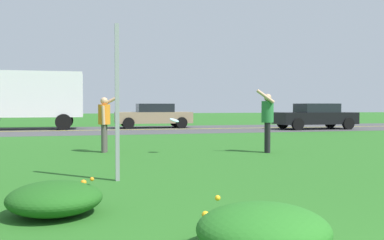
# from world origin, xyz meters

# --- Properties ---
(ground_plane) EXTENTS (120.00, 120.00, 0.00)m
(ground_plane) POSITION_xyz_m (0.00, 10.81, 0.00)
(ground_plane) COLOR #26601E
(highway_strip) EXTENTS (120.00, 7.80, 0.01)m
(highway_strip) POSITION_xyz_m (0.00, 21.63, 0.00)
(highway_strip) COLOR #424244
(highway_strip) RESTS_ON ground
(highway_center_stripe) EXTENTS (120.00, 0.16, 0.00)m
(highway_center_stripe) POSITION_xyz_m (0.00, 21.63, 0.01)
(highway_center_stripe) COLOR yellow
(highway_center_stripe) RESTS_ON ground
(daylily_clump_front_center) EXTENTS (1.15, 1.17, 0.44)m
(daylily_clump_front_center) POSITION_xyz_m (-2.09, 3.94, 0.20)
(daylily_clump_front_center) COLOR #1E5619
(daylily_clump_front_center) RESTS_ON ground
(daylily_clump_front_left) EXTENTS (1.21, 1.18, 0.49)m
(daylily_clump_front_left) POSITION_xyz_m (-0.17, 2.06, 0.22)
(daylily_clump_front_left) COLOR #23661E
(daylily_clump_front_left) RESTS_ON ground
(sign_post_near_path) EXTENTS (0.07, 0.10, 2.77)m
(sign_post_near_path) POSITION_xyz_m (-1.19, 6.08, 1.39)
(sign_post_near_path) COLOR #93969B
(sign_post_near_path) RESTS_ON ground
(person_thrower_orange_shirt) EXTENTS (0.57, 0.53, 1.61)m
(person_thrower_orange_shirt) POSITION_xyz_m (-1.24, 10.73, 0.94)
(person_thrower_orange_shirt) COLOR orange
(person_thrower_orange_shirt) RESTS_ON ground
(person_catcher_green_shirt) EXTENTS (0.57, 0.53, 1.79)m
(person_catcher_green_shirt) POSITION_xyz_m (3.25, 9.55, 1.00)
(person_catcher_green_shirt) COLOR #287038
(person_catcher_green_shirt) RESTS_ON ground
(frisbee_pale_blue) EXTENTS (0.27, 0.26, 0.15)m
(frisbee_pale_blue) POSITION_xyz_m (0.63, 9.93, 0.93)
(frisbee_pale_blue) COLOR #ADD6E5
(car_black_leftmost) EXTENTS (4.50, 2.00, 1.45)m
(car_black_leftmost) POSITION_xyz_m (10.86, 19.87, 0.74)
(car_black_leftmost) COLOR black
(car_black_leftmost) RESTS_ON ground
(car_tan_center_left) EXTENTS (4.50, 2.00, 1.45)m
(car_tan_center_left) POSITION_xyz_m (2.13, 23.38, 0.74)
(car_tan_center_left) COLOR #937F60
(car_tan_center_left) RESTS_ON ground
(box_truck_white) EXTENTS (6.70, 2.46, 3.20)m
(box_truck_white) POSITION_xyz_m (-5.18, 23.38, 1.80)
(box_truck_white) COLOR silver
(box_truck_white) RESTS_ON ground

